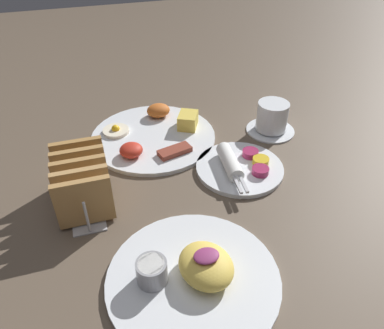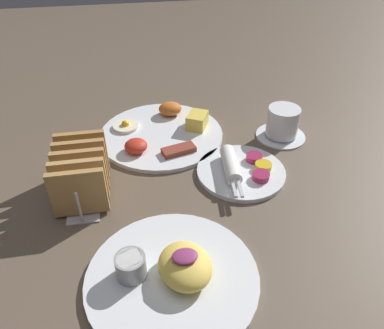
% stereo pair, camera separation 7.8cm
% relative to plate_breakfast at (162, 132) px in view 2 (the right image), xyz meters
% --- Properties ---
extents(ground_plane, '(3.00, 3.00, 0.00)m').
position_rel_plate_breakfast_xyz_m(ground_plane, '(-0.01, -0.22, -0.01)').
color(ground_plane, brown).
extents(plate_breakfast, '(0.30, 0.30, 0.05)m').
position_rel_plate_breakfast_xyz_m(plate_breakfast, '(0.00, 0.00, 0.00)').
color(plate_breakfast, white).
rests_on(plate_breakfast, ground_plane).
extents(plate_condiments, '(0.19, 0.19, 0.04)m').
position_rel_plate_breakfast_xyz_m(plate_condiments, '(0.15, -0.18, 0.00)').
color(plate_condiments, white).
rests_on(plate_condiments, ground_plane).
extents(plate_foreground, '(0.27, 0.27, 0.06)m').
position_rel_plate_breakfast_xyz_m(plate_foreground, '(-0.03, -0.42, 0.00)').
color(plate_foreground, white).
rests_on(plate_foreground, ground_plane).
extents(toast_rack, '(0.10, 0.18, 0.10)m').
position_rel_plate_breakfast_xyz_m(toast_rack, '(-0.18, -0.18, 0.04)').
color(toast_rack, '#B7B7BC').
rests_on(toast_rack, ground_plane).
extents(coffee_cup, '(0.12, 0.12, 0.08)m').
position_rel_plate_breakfast_xyz_m(coffee_cup, '(0.29, -0.06, 0.03)').
color(coffee_cup, white).
rests_on(coffee_cup, ground_plane).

